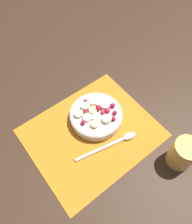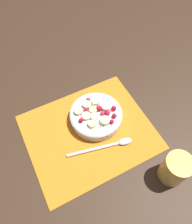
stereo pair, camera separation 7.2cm
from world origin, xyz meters
name	(u,v)px [view 2 (the right image)]	position (x,y,z in m)	size (l,w,h in m)	color
ground_plane	(89,132)	(0.00, 0.00, 0.00)	(3.00, 3.00, 0.00)	#382619
placemat	(89,132)	(0.00, 0.00, 0.00)	(0.41, 0.34, 0.01)	orange
fruit_bowl	(96,115)	(-0.04, -0.03, 0.03)	(0.18, 0.18, 0.05)	silver
spoon	(112,144)	(-0.05, 0.08, 0.01)	(0.21, 0.06, 0.01)	#B2B2B7
drinking_glass	(175,169)	(-0.16, 0.24, 0.05)	(0.08, 0.08, 0.10)	#F4CC66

